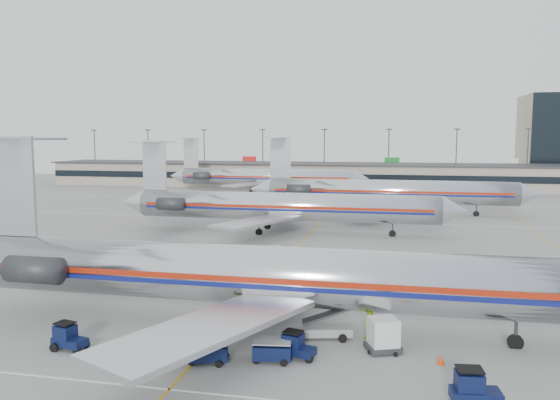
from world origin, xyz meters
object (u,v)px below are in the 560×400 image
(jet_foreground, at_px, (262,274))
(tug_center, at_px, (296,346))
(uld_container, at_px, (383,335))
(belt_loader, at_px, (324,328))
(jet_second_row, at_px, (278,206))

(jet_foreground, distance_m, tug_center, 6.14)
(jet_foreground, relative_size, uld_container, 20.64)
(uld_container, bearing_deg, jet_foreground, 142.54)
(uld_container, bearing_deg, belt_loader, 136.37)
(jet_second_row, bearing_deg, belt_loader, -73.52)
(jet_second_row, relative_size, belt_loader, 10.29)
(tug_center, bearing_deg, belt_loader, 87.83)
(tug_center, bearing_deg, jet_second_row, 119.06)
(tug_center, distance_m, uld_container, 5.41)
(jet_second_row, distance_m, belt_loader, 39.62)
(jet_second_row, bearing_deg, jet_foreground, -79.36)
(uld_container, height_order, belt_loader, belt_loader)
(jet_second_row, distance_m, tug_center, 42.83)
(uld_container, distance_m, belt_loader, 4.11)
(uld_container, relative_size, belt_loader, 0.52)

